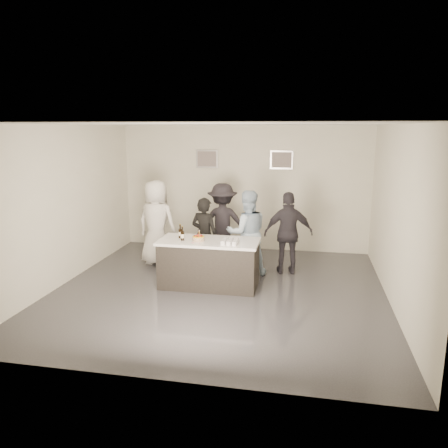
# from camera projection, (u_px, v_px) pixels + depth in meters

# --- Properties ---
(floor) EXTENTS (6.00, 6.00, 0.00)m
(floor) POSITION_uv_depth(u_px,v_px,m) (219.00, 290.00, 8.06)
(floor) COLOR #3D3D42
(floor) RESTS_ON ground
(ceiling) EXTENTS (6.00, 6.00, 0.00)m
(ceiling) POSITION_uv_depth(u_px,v_px,m) (218.00, 124.00, 7.41)
(ceiling) COLOR white
(wall_back) EXTENTS (6.00, 0.04, 3.00)m
(wall_back) POSITION_uv_depth(u_px,v_px,m) (244.00, 188.00, 10.61)
(wall_back) COLOR white
(wall_back) RESTS_ON ground
(wall_front) EXTENTS (6.00, 0.04, 3.00)m
(wall_front) POSITION_uv_depth(u_px,v_px,m) (164.00, 260.00, 4.86)
(wall_front) COLOR white
(wall_front) RESTS_ON ground
(wall_left) EXTENTS (0.04, 6.00, 3.00)m
(wall_left) POSITION_uv_depth(u_px,v_px,m) (64.00, 205.00, 8.29)
(wall_left) COLOR white
(wall_left) RESTS_ON ground
(wall_right) EXTENTS (0.04, 6.00, 3.00)m
(wall_right) POSITION_uv_depth(u_px,v_px,m) (397.00, 217.00, 7.17)
(wall_right) COLOR white
(wall_right) RESTS_ON ground
(picture_left) EXTENTS (0.54, 0.04, 0.44)m
(picture_left) POSITION_uv_depth(u_px,v_px,m) (207.00, 159.00, 10.60)
(picture_left) COLOR #B2B2B7
(picture_left) RESTS_ON wall_back
(picture_right) EXTENTS (0.54, 0.04, 0.44)m
(picture_right) POSITION_uv_depth(u_px,v_px,m) (282.00, 160.00, 10.26)
(picture_right) COLOR #B2B2B7
(picture_right) RESTS_ON wall_back
(bar_counter) EXTENTS (1.86, 0.86, 0.90)m
(bar_counter) POSITION_uv_depth(u_px,v_px,m) (209.00, 263.00, 8.18)
(bar_counter) COLOR white
(bar_counter) RESTS_ON ground
(cake) EXTENTS (0.22, 0.22, 0.08)m
(cake) POSITION_uv_depth(u_px,v_px,m) (198.00, 239.00, 8.03)
(cake) COLOR yellow
(cake) RESTS_ON bar_counter
(beer_bottle_a) EXTENTS (0.07, 0.07, 0.26)m
(beer_bottle_a) POSITION_uv_depth(u_px,v_px,m) (180.00, 231.00, 8.21)
(beer_bottle_a) COLOR black
(beer_bottle_a) RESTS_ON bar_counter
(beer_bottle_b) EXTENTS (0.07, 0.07, 0.26)m
(beer_bottle_b) POSITION_uv_depth(u_px,v_px,m) (182.00, 234.00, 8.05)
(beer_bottle_b) COLOR black
(beer_bottle_b) RESTS_ON bar_counter
(tumbler_cluster) EXTENTS (0.30, 0.40, 0.08)m
(tumbler_cluster) POSITION_uv_depth(u_px,v_px,m) (230.00, 241.00, 7.87)
(tumbler_cluster) COLOR orange
(tumbler_cluster) RESTS_ON bar_counter
(candles) EXTENTS (0.24, 0.08, 0.01)m
(candles) POSITION_uv_depth(u_px,v_px,m) (193.00, 243.00, 7.87)
(candles) COLOR pink
(candles) RESTS_ON bar_counter
(person_main_black) EXTENTS (0.66, 0.52, 1.58)m
(person_main_black) POSITION_uv_depth(u_px,v_px,m) (205.00, 236.00, 8.84)
(person_main_black) COLOR black
(person_main_black) RESTS_ON ground
(person_main_blue) EXTENTS (1.01, 0.89, 1.73)m
(person_main_blue) POSITION_uv_depth(u_px,v_px,m) (247.00, 233.00, 8.80)
(person_main_blue) COLOR #ABC7E0
(person_main_blue) RESTS_ON ground
(person_guest_left) EXTENTS (1.01, 0.76, 1.85)m
(person_guest_left) POSITION_uv_depth(u_px,v_px,m) (157.00, 223.00, 9.46)
(person_guest_left) COLOR white
(person_guest_left) RESTS_ON ground
(person_guest_right) EXTENTS (1.05, 0.60, 1.69)m
(person_guest_right) POSITION_uv_depth(u_px,v_px,m) (288.00, 233.00, 8.86)
(person_guest_right) COLOR #2E2B33
(person_guest_right) RESTS_ON ground
(person_guest_back) EXTENTS (1.26, 0.90, 1.76)m
(person_guest_back) POSITION_uv_depth(u_px,v_px,m) (222.00, 223.00, 9.68)
(person_guest_back) COLOR black
(person_guest_back) RESTS_ON ground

